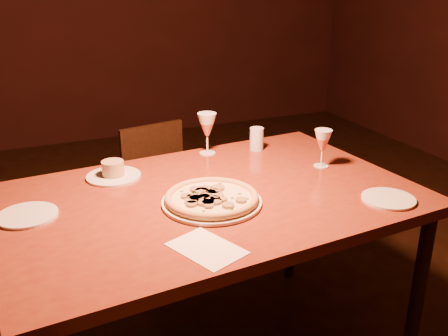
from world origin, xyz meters
name	(u,v)px	position (x,y,z in m)	size (l,w,h in m)	color
dining_table	(210,212)	(0.08, 0.08, 0.74)	(1.59, 1.09, 0.82)	brown
chair_far	(163,188)	(0.17, 1.03, 0.45)	(0.44, 0.44, 0.79)	black
pizza_plate	(212,199)	(0.05, 0.00, 0.84)	(0.36, 0.36, 0.04)	white
ramekin_saucer	(113,172)	(-0.21, 0.39, 0.84)	(0.22, 0.22, 0.07)	white
wine_glass_far	(207,134)	(0.24, 0.51, 0.91)	(0.09, 0.09, 0.19)	#CB6954
wine_glass_right	(322,148)	(0.62, 0.16, 0.90)	(0.07, 0.07, 0.16)	#CB6954
water_tumbler	(257,139)	(0.47, 0.46, 0.87)	(0.06, 0.06, 0.11)	silver
side_plate_left	(27,215)	(-0.55, 0.16, 0.82)	(0.20, 0.20, 0.01)	white
side_plate_near	(388,199)	(0.65, -0.22, 0.82)	(0.19, 0.19, 0.01)	white
menu_card	(207,248)	(-0.08, -0.28, 0.82)	(0.15, 0.22, 0.00)	white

